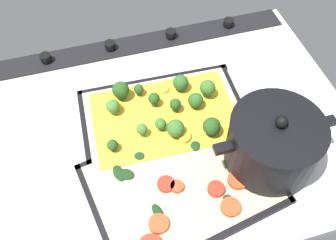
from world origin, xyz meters
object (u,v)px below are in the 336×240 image
baking_tray_front (165,120)px  baking_tray_back (182,185)px  veggie_pizza_back (182,185)px  cooking_pot (272,144)px  broccoli_pizza (166,114)px

baking_tray_front → baking_tray_back: same height
baking_tray_back → veggie_pizza_back: veggie_pizza_back is taller
cooking_pot → baking_tray_back: bearing=1.6°
baking_tray_front → broccoli_pizza: size_ratio=1.07×
baking_tray_back → cooking_pot: size_ratio=1.61×
baking_tray_front → cooking_pot: bearing=137.4°
baking_tray_front → veggie_pizza_back: veggie_pizza_back is taller
baking_tray_back → veggie_pizza_back: bearing=82.3°
broccoli_pizza → cooking_pot: (-17.29, 16.50, 4.49)cm
baking_tray_front → broccoli_pizza: 1.79cm
broccoli_pizza → veggie_pizza_back: size_ratio=0.94×
broccoli_pizza → baking_tray_front: bearing=34.6°
veggie_pizza_back → cooking_pot: size_ratio=1.50×
baking_tray_front → broccoli_pizza: (-0.38, -0.26, 1.73)cm
baking_tray_front → baking_tray_back: (1.15, 16.76, -0.00)cm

